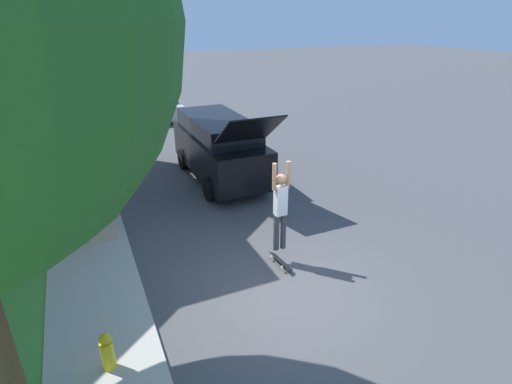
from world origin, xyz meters
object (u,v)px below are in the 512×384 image
suv_parked (219,146)px  skateboarder (280,206)px  car_down_street (160,105)px  skateboard (280,261)px  fire_hydrant (107,352)px

suv_parked → skateboarder: size_ratio=2.78×
car_down_street → skateboard: 15.59m
skateboarder → skateboard: size_ratio=2.55×
suv_parked → skateboarder: bearing=-95.6°
suv_parked → car_down_street: 10.00m
car_down_street → skateboarder: size_ratio=2.05×
fire_hydrant → car_down_street: bearing=75.4°
suv_parked → fire_hydrant: (-4.37, -7.08, -0.72)m
skateboard → fire_hydrant: bearing=-158.3°
skateboarder → skateboard: (-0.03, -0.13, -1.32)m
car_down_street → fire_hydrant: car_down_street is taller
skateboard → suv_parked: bearing=84.2°
suv_parked → fire_hydrant: suv_parked is taller
suv_parked → skateboard: bearing=-95.8°
skateboard → fire_hydrant: (-3.81, -1.51, 0.31)m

